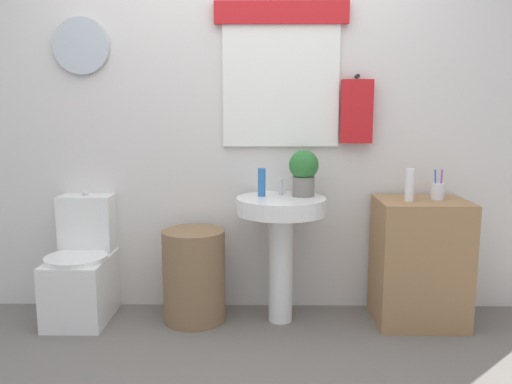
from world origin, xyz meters
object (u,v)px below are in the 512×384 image
lotion_bottle (410,185)px  toothbrush_cup (438,191)px  toilet (82,272)px  laundry_hamper (194,276)px  soap_bottle (262,182)px  potted_plant (304,171)px  pedestal_sink (281,227)px  wooden_cabinet (419,261)px

lotion_bottle → toothbrush_cup: lotion_bottle is taller
toilet → lotion_bottle: (2.03, -0.08, 0.58)m
lotion_bottle → laundry_hamper: bearing=178.3°
soap_bottle → lotion_bottle: (0.89, -0.09, -0.00)m
toilet → potted_plant: size_ratio=2.76×
laundry_hamper → pedestal_sink: size_ratio=0.74×
toilet → potted_plant: 1.55m
wooden_cabinet → pedestal_sink: bearing=180.0°
pedestal_sink → wooden_cabinet: (0.86, 0.00, -0.22)m
potted_plant → lotion_bottle: bearing=-9.0°
toilet → lotion_bottle: 2.11m
laundry_hamper → toothbrush_cup: size_ratio=3.15×
toothbrush_cup → laundry_hamper: bearing=-179.2°
lotion_bottle → pedestal_sink: bearing=177.0°
potted_plant → lotion_bottle: 0.64m
wooden_cabinet → toothbrush_cup: 0.45m
potted_plant → toothbrush_cup: size_ratio=1.55×
wooden_cabinet → potted_plant: size_ratio=2.71×
pedestal_sink → potted_plant: bearing=23.2°
potted_plant → lotion_bottle: potted_plant is taller
toilet → wooden_cabinet: size_ratio=1.02×
lotion_bottle → toothbrush_cup: size_ratio=1.06×
potted_plant → toothbrush_cup: (0.82, -0.04, -0.12)m
toilet → potted_plant: bearing=1.0°
lotion_bottle → toothbrush_cup: bearing=17.5°
toothbrush_cup → soap_bottle: bearing=178.4°
wooden_cabinet → lotion_bottle: 0.50m
pedestal_sink → soap_bottle: bearing=157.4°
pedestal_sink → wooden_cabinet: size_ratio=1.02×
laundry_hamper → wooden_cabinet: size_ratio=0.75×
toilet → soap_bottle: soap_bottle is taller
pedestal_sink → toothbrush_cup: bearing=1.2°
pedestal_sink → potted_plant: potted_plant is taller
soap_bottle → potted_plant: (0.26, 0.01, 0.07)m
wooden_cabinet → toothbrush_cup: size_ratio=4.21×
toothbrush_cup → wooden_cabinet: bearing=-168.2°
toilet → lotion_bottle: lotion_bottle is taller
soap_bottle → pedestal_sink: bearing=-22.6°
soap_bottle → potted_plant: 0.27m
pedestal_sink → wooden_cabinet: 0.89m
laundry_hamper → potted_plant: size_ratio=2.03×
toilet → wooden_cabinet: 2.13m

